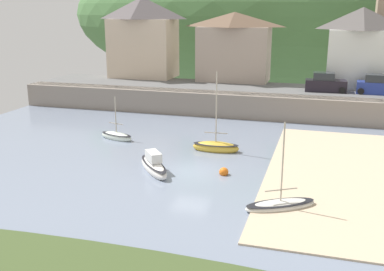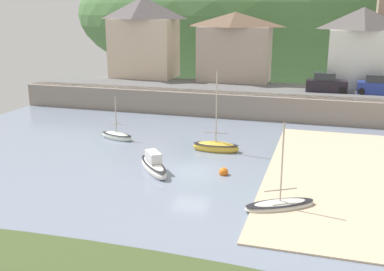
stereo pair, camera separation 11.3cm
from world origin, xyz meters
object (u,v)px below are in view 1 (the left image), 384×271
at_px(motorboat_with_cabin, 216,147).
at_px(mooring_buoy, 224,172).
at_px(parked_car_near_slipway, 325,84).
at_px(parked_car_by_wall, 378,86).
at_px(waterfront_building_centre, 234,46).
at_px(waterfront_building_right, 360,47).
at_px(sailboat_tall_mast, 154,166).
at_px(waterfront_building_left, 143,37).
at_px(rowboat_small_beached, 280,205).
at_px(sailboat_white_hull, 117,136).

xyz_separation_m(motorboat_with_cabin, mooring_buoy, (1.75, -5.00, -0.14)).
bearing_deg(parked_car_near_slipway, parked_car_by_wall, -3.04).
distance_m(motorboat_with_cabin, parked_car_near_slipway, 17.76).
relative_size(waterfront_building_centre, motorboat_with_cabin, 1.33).
height_order(waterfront_building_right, sailboat_tall_mast, waterfront_building_right).
height_order(waterfront_building_left, mooring_buoy, waterfront_building_left).
bearing_deg(waterfront_building_left, parked_car_near_slipway, -11.59).
distance_m(sailboat_tall_mast, parked_car_by_wall, 26.77).
distance_m(waterfront_building_centre, motorboat_with_cabin, 21.28).
xyz_separation_m(waterfront_building_centre, waterfront_building_right, (13.86, 0.00, 0.27)).
relative_size(waterfront_building_right, motorboat_with_cabin, 1.33).
xyz_separation_m(waterfront_building_centre, mooring_buoy, (4.52, -25.20, -6.24)).
height_order(waterfront_building_right, rowboat_small_beached, waterfront_building_right).
bearing_deg(rowboat_small_beached, sailboat_white_hull, 114.00).
height_order(parked_car_by_wall, mooring_buoy, parked_car_by_wall).
relative_size(waterfront_building_right, parked_car_by_wall, 2.01).
distance_m(sailboat_tall_mast, rowboat_small_beached, 9.55).
height_order(waterfront_building_left, rowboat_small_beached, waterfront_building_left).
bearing_deg(waterfront_building_right, waterfront_building_centre, 180.00).
bearing_deg(sailboat_white_hull, waterfront_building_right, 60.35).
bearing_deg(waterfront_building_right, waterfront_building_left, 180.00).
distance_m(waterfront_building_centre, sailboat_white_hull, 21.20).
height_order(sailboat_tall_mast, mooring_buoy, sailboat_tall_mast).
distance_m(waterfront_building_left, parked_car_near_slipway, 22.77).
bearing_deg(waterfront_building_left, rowboat_small_beached, -55.82).
xyz_separation_m(waterfront_building_left, mooring_buoy, (15.92, -25.20, -7.14)).
height_order(sailboat_white_hull, parked_car_by_wall, parked_car_by_wall).
bearing_deg(rowboat_small_beached, mooring_buoy, 102.33).
height_order(waterfront_building_right, mooring_buoy, waterfront_building_right).
distance_m(rowboat_small_beached, parked_car_by_wall, 26.17).
height_order(waterfront_building_left, sailboat_white_hull, waterfront_building_left).
distance_m(parked_car_by_wall, mooring_buoy, 23.67).
distance_m(sailboat_white_hull, mooring_buoy, 12.09).
distance_m(rowboat_small_beached, parked_car_near_slipway, 25.31).
relative_size(sailboat_tall_mast, parked_car_near_slipway, 0.96).
xyz_separation_m(rowboat_small_beached, parked_car_by_wall, (6.92, 25.06, 2.98)).
bearing_deg(sailboat_white_hull, mooring_buoy, -12.73).
relative_size(waterfront_building_left, sailboat_white_hull, 2.54).
distance_m(waterfront_building_left, sailboat_tall_mast, 29.11).
relative_size(waterfront_building_left, waterfront_building_centre, 1.14).
relative_size(parked_car_near_slipway, mooring_buoy, 6.71).
xyz_separation_m(sailboat_white_hull, sailboat_tall_mast, (5.90, -6.59, 0.14)).
bearing_deg(mooring_buoy, waterfront_building_centre, 100.18).
xyz_separation_m(waterfront_building_left, rowboat_small_beached, (20.08, -29.56, -7.10)).
xyz_separation_m(parked_car_near_slipway, parked_car_by_wall, (5.06, 0.00, 0.00)).
bearing_deg(waterfront_building_right, sailboat_tall_mast, -118.38).
relative_size(motorboat_with_cabin, rowboat_small_beached, 1.26).
xyz_separation_m(waterfront_building_centre, sailboat_white_hull, (-6.06, -19.36, -6.16)).
bearing_deg(sailboat_tall_mast, motorboat_with_cabin, 113.58).
distance_m(waterfront_building_left, waterfront_building_centre, 11.43).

